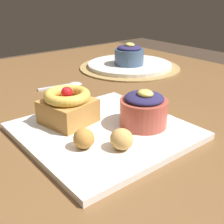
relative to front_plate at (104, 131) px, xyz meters
The scene contains 10 objects.
dining_table 0.15m from the front_plate, 106.79° to the left, with size 1.42×1.10×0.73m.
woven_placemat 0.50m from the front_plate, 131.96° to the left, with size 0.34×0.34×0.01m, color #997A47.
front_plate is the anchor object (origin of this frame).
cake_slice 0.09m from the front_plate, 151.07° to the right, with size 0.11×0.11×0.07m.
berry_ramekin 0.09m from the front_plate, 61.28° to the left, with size 0.09×0.09×0.07m.
fritter_front 0.08m from the front_plate, 62.43° to the right, with size 0.04×0.03×0.03m, color #BC7F38.
fritter_middle 0.08m from the front_plate, 16.53° to the right, with size 0.04×0.04×0.04m, color tan.
back_plate 0.50m from the front_plate, 131.96° to the left, with size 0.29×0.29×0.01m, color white.
back_ramekin 0.48m from the front_plate, 132.05° to the left, with size 0.10×0.10×0.07m.
spoon 0.31m from the front_plate, 161.98° to the left, with size 0.04×0.13×0.00m.
Camera 1 is at (0.42, -0.41, 0.99)m, focal length 46.30 mm.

